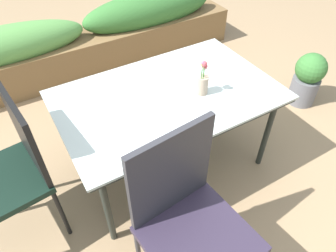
{
  "coord_description": "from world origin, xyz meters",
  "views": [
    {
      "loc": [
        -0.85,
        -1.33,
        1.94
      ],
      "look_at": [
        -0.02,
        0.07,
        0.41
      ],
      "focal_mm": 33.2,
      "sensor_mm": 36.0,
      "label": 1
    }
  ],
  "objects_px": {
    "flower_vase": "(203,81)",
    "planter_box": "(87,41)",
    "chair_near_left": "(188,216)",
    "chair_end_left": "(11,168)",
    "potted_plant": "(308,78)",
    "dining_table": "(168,100)"
  },
  "relations": [
    {
      "from": "flower_vase",
      "to": "potted_plant",
      "type": "xyz_separation_m",
      "value": [
        1.34,
        0.12,
        -0.52
      ]
    },
    {
      "from": "chair_near_left",
      "to": "planter_box",
      "type": "height_order",
      "value": "chair_near_left"
    },
    {
      "from": "chair_near_left",
      "to": "potted_plant",
      "type": "xyz_separation_m",
      "value": [
        1.87,
        0.78,
        -0.31
      ]
    },
    {
      "from": "chair_end_left",
      "to": "planter_box",
      "type": "distance_m",
      "value": 1.92
    },
    {
      "from": "dining_table",
      "to": "potted_plant",
      "type": "xyz_separation_m",
      "value": [
        1.54,
        0.02,
        -0.38
      ]
    },
    {
      "from": "planter_box",
      "to": "potted_plant",
      "type": "xyz_separation_m",
      "value": [
        1.57,
        -1.62,
        -0.06
      ]
    },
    {
      "from": "dining_table",
      "to": "planter_box",
      "type": "height_order",
      "value": "planter_box"
    },
    {
      "from": "flower_vase",
      "to": "planter_box",
      "type": "bearing_deg",
      "value": 97.53
    },
    {
      "from": "chair_near_left",
      "to": "chair_end_left",
      "type": "relative_size",
      "value": 1.05
    },
    {
      "from": "chair_end_left",
      "to": "planter_box",
      "type": "xyz_separation_m",
      "value": [
        1.0,
        1.63,
        -0.23
      ]
    },
    {
      "from": "chair_near_left",
      "to": "flower_vase",
      "type": "relative_size",
      "value": 4.03
    },
    {
      "from": "dining_table",
      "to": "flower_vase",
      "type": "height_order",
      "value": "flower_vase"
    },
    {
      "from": "chair_near_left",
      "to": "chair_end_left",
      "type": "distance_m",
      "value": 1.04
    },
    {
      "from": "flower_vase",
      "to": "planter_box",
      "type": "relative_size",
      "value": 0.07
    },
    {
      "from": "chair_near_left",
      "to": "chair_end_left",
      "type": "height_order",
      "value": "chair_near_left"
    },
    {
      "from": "dining_table",
      "to": "chair_near_left",
      "type": "xyz_separation_m",
      "value": [
        -0.33,
        -0.76,
        -0.07
      ]
    },
    {
      "from": "chair_end_left",
      "to": "potted_plant",
      "type": "bearing_deg",
      "value": -96.61
    },
    {
      "from": "chair_end_left",
      "to": "flower_vase",
      "type": "relative_size",
      "value": 3.84
    },
    {
      "from": "dining_table",
      "to": "chair_end_left",
      "type": "distance_m",
      "value": 1.03
    },
    {
      "from": "dining_table",
      "to": "chair_end_left",
      "type": "relative_size",
      "value": 1.47
    },
    {
      "from": "chair_near_left",
      "to": "chair_end_left",
      "type": "xyz_separation_m",
      "value": [
        -0.7,
        0.77,
        -0.01
      ]
    },
    {
      "from": "chair_end_left",
      "to": "flower_vase",
      "type": "bearing_deg",
      "value": -102.13
    }
  ]
}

